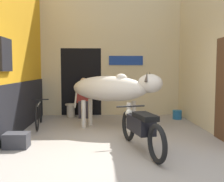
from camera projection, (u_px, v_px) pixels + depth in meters
name	position (u px, v px, depth m)	size (l,w,h in m)	color
ground_plane	(120.00, 156.00, 4.40)	(30.00, 30.00, 0.00)	#9E9389
wall_left_shopfront	(17.00, 46.00, 6.13)	(0.25, 4.01, 4.13)	orange
wall_back_with_doorway	(100.00, 62.00, 8.50)	(4.38, 0.94, 4.13)	beige
wall_right_with_door	(209.00, 45.00, 6.28)	(0.22, 4.01, 4.13)	beige
cow	(113.00, 89.00, 6.32)	(2.29, 1.46, 1.42)	beige
motorcycle_near	(141.00, 127.00, 4.67)	(0.67, 1.96, 0.74)	black
bicycle	(39.00, 114.00, 6.65)	(0.44, 1.66, 0.66)	black
shopkeeper_seated	(84.00, 97.00, 7.88)	(0.42, 0.33, 1.20)	#3D3842
plastic_stool	(71.00, 110.00, 8.00)	(0.35, 0.35, 0.40)	beige
crate	(17.00, 140.00, 4.85)	(0.44, 0.32, 0.28)	#38383D
bucket	(177.00, 115.00, 7.66)	(0.26, 0.26, 0.26)	#23669E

